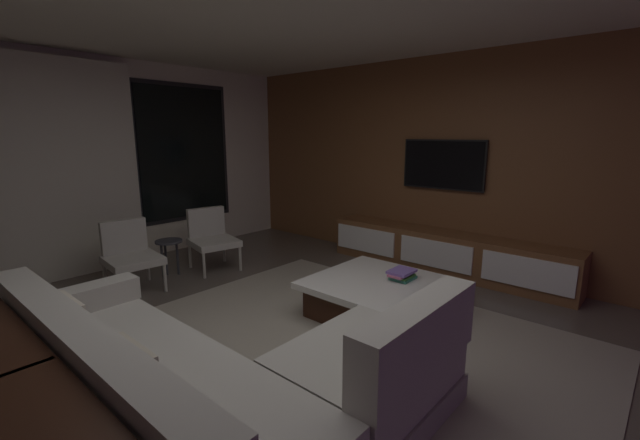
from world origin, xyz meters
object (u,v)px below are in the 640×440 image
accent_chair_by_curtain (130,252)px  side_stool (169,247)px  accent_chair_near_window (211,235)px  media_console (446,254)px  coffee_table (376,297)px  book_stack_on_coffee_table (402,274)px  sectional_couch (212,385)px  mounted_tv (443,165)px

accent_chair_by_curtain → side_stool: (0.50, 0.07, -0.06)m
accent_chair_near_window → media_console: size_ratio=0.25×
side_stool → media_console: bearing=-46.6°
accent_chair_by_curtain → accent_chair_near_window: bearing=-1.6°
coffee_table → side_stool: bearing=105.9°
accent_chair_by_curtain → side_stool: accent_chair_by_curtain is taller
accent_chair_by_curtain → book_stack_on_coffee_table: bearing=-61.7°
coffee_table → media_console: media_console is taller
sectional_couch → side_stool: size_ratio=5.43×
sectional_couch → book_stack_on_coffee_table: sectional_couch is taller
media_console → accent_chair_by_curtain: bearing=139.8°
sectional_couch → mounted_tv: (3.78, 0.39, 1.06)m
coffee_table → accent_chair_by_curtain: accent_chair_by_curtain is taller
book_stack_on_coffee_table → side_stool: (-0.92, 2.71, -0.03)m
accent_chair_near_window → mounted_tv: size_ratio=0.72×
book_stack_on_coffee_table → media_console: bearing=8.0°
coffee_table → accent_chair_by_curtain: size_ratio=1.49×
sectional_couch → accent_chair_near_window: sectional_couch is taller
accent_chair_near_window → mounted_tv: bearing=-47.7°
side_stool → accent_chair_near_window: bearing=-10.9°
coffee_table → accent_chair_near_window: bearing=94.3°
accent_chair_near_window → media_console: accent_chair_near_window is taller
book_stack_on_coffee_table → accent_chair_near_window: 2.64m
book_stack_on_coffee_table → accent_chair_near_window: accent_chair_near_window is taller
book_stack_on_coffee_table → accent_chair_near_window: bearing=98.2°
sectional_couch → accent_chair_by_curtain: size_ratio=3.21×
coffee_table → side_stool: size_ratio=2.52×
mounted_tv → accent_chair_by_curtain: bearing=143.8°
media_console → accent_chair_near_window: bearing=127.2°
accent_chair_near_window → accent_chair_by_curtain: bearing=178.4°
book_stack_on_coffee_table → accent_chair_by_curtain: bearing=118.3°
media_console → coffee_table: bearing=-178.6°
side_stool → mounted_tv: mounted_tv is taller
coffee_table → mounted_tv: (1.82, 0.24, 1.16)m
coffee_table → mounted_tv: size_ratio=1.07×
media_console → mounted_tv: mounted_tv is taller
book_stack_on_coffee_table → side_stool: size_ratio=0.62×
accent_chair_near_window → media_console: bearing=-52.8°
sectional_couch → side_stool: bearing=65.5°
accent_chair_by_curtain → sectional_couch: bearing=-105.4°
accent_chair_by_curtain → media_console: size_ratio=0.25×
accent_chair_near_window → sectional_couch: bearing=-124.3°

